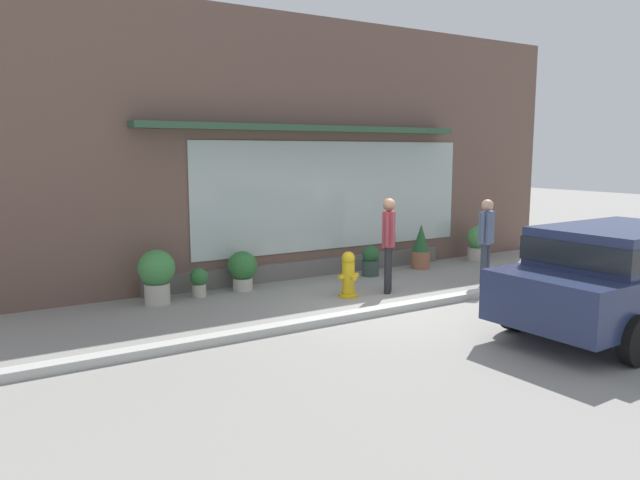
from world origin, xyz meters
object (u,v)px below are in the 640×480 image
Objects in this scene: potted_plant_window_center at (242,269)px; parked_car_navy at (625,271)px; pedestrian_with_handbag at (389,237)px; fire_hydrant at (348,275)px; potted_plant_near_hydrant at (421,247)px; potted_plant_low_front at (157,273)px; potted_plant_corner_tall at (479,242)px; potted_plant_doorstep at (199,281)px; pedestrian_passerby at (486,235)px; potted_plant_trailing_edge at (370,261)px.

parked_car_navy is at bearing -55.73° from potted_plant_window_center.
fire_hydrant is at bearing 129.19° from pedestrian_with_handbag.
fire_hydrant is 3.23m from potted_plant_near_hydrant.
parked_car_navy reaches higher than potted_plant_low_front.
potted_plant_corner_tall is (3.94, 1.50, -0.60)m from pedestrian_with_handbag.
potted_plant_low_front reaches higher than potted_plant_doorstep.
parked_car_navy is 7.00m from potted_plant_doorstep.
potted_plant_near_hydrant is 1.85m from potted_plant_corner_tall.
pedestrian_passerby reaches higher than potted_plant_near_hydrant.
potted_plant_trailing_edge is at bearing -79.12° from pedestrian_passerby.
pedestrian_with_handbag is at bearing -114.16° from potted_plant_trailing_edge.
potted_plant_near_hydrant is (5.23, -0.06, 0.18)m from potted_plant_doorstep.
parked_car_navy is (2.24, -3.85, 0.48)m from fire_hydrant.
potted_plant_corner_tall is at bearing 0.51° from potted_plant_low_front.
potted_plant_window_center is at bearing 175.94° from potted_plant_trailing_edge.
pedestrian_passerby is 2.13m from potted_plant_near_hydrant.
potted_plant_corner_tall reaches higher than potted_plant_window_center.
pedestrian_passerby is 4.75m from potted_plant_window_center.
pedestrian_passerby is at bearing -27.69° from potted_plant_window_center.
potted_plant_trailing_edge is (3.77, -0.13, 0.03)m from potted_plant_doorstep.
potted_plant_near_hydrant is 1.47m from potted_plant_trailing_edge.
fire_hydrant is 0.49× the size of pedestrian_passerby.
pedestrian_passerby is 0.38× the size of parked_car_navy.
pedestrian_with_handbag reaches higher than pedestrian_passerby.
potted_plant_corner_tall is at bearing 16.25° from fire_hydrant.
potted_plant_doorstep is 0.71× the size of potted_plant_window_center.
potted_plant_near_hydrant is (0.68, 5.22, -0.41)m from parked_car_navy.
potted_plant_corner_tall is 1.13× the size of potted_plant_window_center.
potted_plant_near_hydrant is at bearing -1.75° from potted_plant_window_center.
pedestrian_with_handbag reaches higher than fire_hydrant.
fire_hydrant is 0.47× the size of pedestrian_with_handbag.
pedestrian_with_handbag reaches higher than potted_plant_window_center.
pedestrian_passerby is 2.01× the size of potted_plant_corner_tall.
potted_plant_near_hydrant is at bearing -0.66° from potted_plant_doorstep.
parked_car_navy is 5.27× the size of potted_plant_corner_tall.
potted_plant_doorstep is at bearing 128.30° from parked_car_navy.
pedestrian_passerby is 2.27× the size of potted_plant_window_center.
potted_plant_doorstep is 0.53× the size of potted_plant_near_hydrant.
pedestrian_passerby is 6.22m from potted_plant_low_front.
potted_plant_window_center is (1.70, 0.18, -0.12)m from potted_plant_low_front.
pedestrian_with_handbag is 1.70m from potted_plant_trailing_edge.
potted_plant_near_hydrant reaches higher than potted_plant_low_front.
pedestrian_with_handbag is 0.40× the size of parked_car_navy.
fire_hydrant is 3.38m from potted_plant_low_front.
potted_plant_doorstep is 7.08m from potted_plant_corner_tall.
pedestrian_with_handbag is 4.01m from parked_car_navy.
pedestrian_passerby is at bearing -94.30° from potted_plant_near_hydrant.
pedestrian_with_handbag is 2.62m from potted_plant_near_hydrant.
potted_plant_near_hydrant is at bearing 25.13° from fire_hydrant.
pedestrian_with_handbag is at bearing -159.18° from potted_plant_corner_tall.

